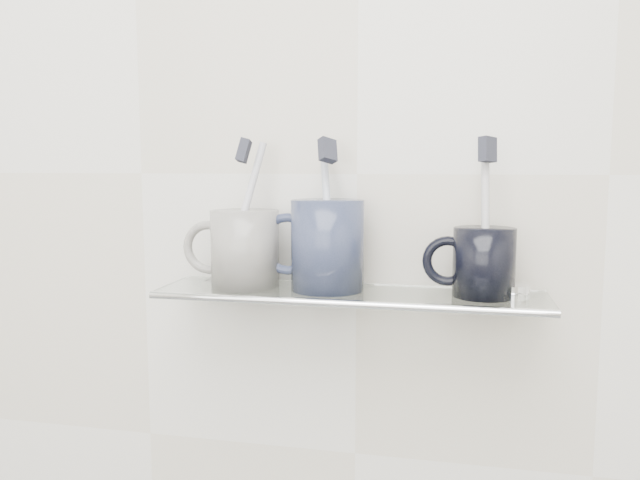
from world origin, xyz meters
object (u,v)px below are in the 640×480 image
(mug_right, at_px, (484,262))
(mug_center, at_px, (327,245))
(shelf_glass, at_px, (349,294))
(mug_left, at_px, (245,249))

(mug_right, bearing_deg, mug_center, -157.98)
(shelf_glass, height_order, mug_right, mug_right)
(mug_center, relative_size, mug_right, 1.37)
(mug_center, xyz_separation_m, mug_right, (0.20, 0.00, -0.02))
(shelf_glass, xyz_separation_m, mug_left, (-0.14, 0.00, 0.06))
(shelf_glass, relative_size, mug_left, 4.90)
(shelf_glass, bearing_deg, mug_right, 1.70)
(shelf_glass, distance_m, mug_right, 0.17)
(mug_left, height_order, mug_right, mug_left)
(mug_center, height_order, mug_right, mug_center)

